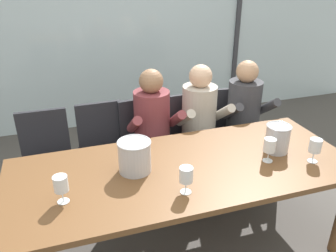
# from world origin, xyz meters

# --- Properties ---
(ground) EXTENTS (14.00, 14.00, 0.00)m
(ground) POSITION_xyz_m (0.00, 1.00, 0.00)
(ground) COLOR #4C4742
(window_glass_panel) EXTENTS (7.57, 0.03, 2.60)m
(window_glass_panel) POSITION_xyz_m (0.00, 2.49, 1.30)
(window_glass_panel) COLOR silver
(window_glass_panel) RESTS_ON ground
(window_mullion_right) EXTENTS (0.06, 0.06, 2.60)m
(window_mullion_right) POSITION_xyz_m (1.70, 2.47, 1.30)
(window_mullion_right) COLOR #38383D
(window_mullion_right) RESTS_ON ground
(hillside_vineyard) EXTENTS (13.57, 2.40, 1.65)m
(hillside_vineyard) POSITION_xyz_m (0.00, 5.80, 0.83)
(hillside_vineyard) COLOR #477A38
(hillside_vineyard) RESTS_ON ground
(dining_table) EXTENTS (2.37, 0.97, 0.73)m
(dining_table) POSITION_xyz_m (0.00, 0.00, 0.66)
(dining_table) COLOR brown
(dining_table) RESTS_ON ground
(chair_near_curtain) EXTENTS (0.44, 0.44, 0.87)m
(chair_near_curtain) POSITION_xyz_m (-0.93, 0.89, 0.50)
(chair_near_curtain) COLOR #232328
(chair_near_curtain) RESTS_ON ground
(chair_left_of_center) EXTENTS (0.45, 0.45, 0.87)m
(chair_left_of_center) POSITION_xyz_m (-0.43, 0.92, 0.50)
(chair_left_of_center) COLOR #232328
(chair_left_of_center) RESTS_ON ground
(chair_center) EXTENTS (0.49, 0.49, 0.87)m
(chair_center) POSITION_xyz_m (-0.05, 0.90, 0.50)
(chair_center) COLOR #232328
(chair_center) RESTS_ON ground
(chair_right_of_center) EXTENTS (0.47, 0.47, 0.87)m
(chair_right_of_center) POSITION_xyz_m (0.44, 0.89, 0.50)
(chair_right_of_center) COLOR #232328
(chair_right_of_center) RESTS_ON ground
(chair_near_window_right) EXTENTS (0.50, 0.50, 0.87)m
(chair_near_window_right) POSITION_xyz_m (0.92, 0.89, 0.50)
(chair_near_window_right) COLOR #232328
(chair_near_window_right) RESTS_ON ground
(person_maroon_top) EXTENTS (0.46, 0.61, 1.19)m
(person_maroon_top) POSITION_xyz_m (0.01, 0.76, 0.67)
(person_maroon_top) COLOR brown
(person_maroon_top) RESTS_ON ground
(person_beige_jumper) EXTENTS (0.47, 0.61, 1.19)m
(person_beige_jumper) POSITION_xyz_m (0.47, 0.76, 0.67)
(person_beige_jumper) COLOR #B7AD9E
(person_beige_jumper) RESTS_ON ground
(person_charcoal_jacket) EXTENTS (0.47, 0.62, 1.19)m
(person_charcoal_jacket) POSITION_xyz_m (0.93, 0.76, 0.67)
(person_charcoal_jacket) COLOR #38383D
(person_charcoal_jacket) RESTS_ON ground
(ice_bucket_primary) EXTENTS (0.22, 0.22, 0.22)m
(ice_bucket_primary) POSITION_xyz_m (-0.33, 0.06, 0.84)
(ice_bucket_primary) COLOR #B7B7BC
(ice_bucket_primary) RESTS_ON dining_table
(ice_bucket_secondary) EXTENTS (0.18, 0.18, 0.21)m
(ice_bucket_secondary) POSITION_xyz_m (0.72, -0.01, 0.84)
(ice_bucket_secondary) COLOR #B7B7BC
(ice_bucket_secondary) RESTS_ON dining_table
(tasting_bowl) EXTENTS (0.16, 0.16, 0.05)m
(tasting_bowl) POSITION_xyz_m (0.91, 0.25, 0.75)
(tasting_bowl) COLOR silver
(tasting_bowl) RESTS_ON dining_table
(wine_glass_by_left_taster) EXTENTS (0.08, 0.08, 0.17)m
(wine_glass_by_left_taster) POSITION_xyz_m (0.59, -0.11, 0.85)
(wine_glass_by_left_taster) COLOR silver
(wine_glass_by_left_taster) RESTS_ON dining_table
(wine_glass_near_bucket) EXTENTS (0.08, 0.08, 0.17)m
(wine_glass_near_bucket) POSITION_xyz_m (-0.80, -0.14, 0.85)
(wine_glass_near_bucket) COLOR silver
(wine_glass_near_bucket) RESTS_ON dining_table
(wine_glass_center_pour) EXTENTS (0.08, 0.08, 0.17)m
(wine_glass_center_pour) POSITION_xyz_m (0.88, -0.22, 0.85)
(wine_glass_center_pour) COLOR silver
(wine_glass_center_pour) RESTS_ON dining_table
(wine_glass_by_right_taster) EXTENTS (0.08, 0.08, 0.17)m
(wine_glass_by_right_taster) POSITION_xyz_m (-0.09, -0.28, 0.85)
(wine_glass_by_right_taster) COLOR silver
(wine_glass_by_right_taster) RESTS_ON dining_table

